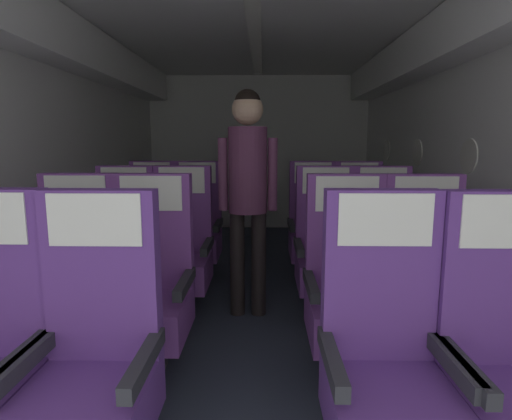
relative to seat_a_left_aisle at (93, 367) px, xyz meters
name	(u,v)px	position (x,y,z in m)	size (l,w,h in m)	color
ground	(253,308)	(0.55, 1.73, -0.48)	(3.51, 6.74, 0.02)	#2D3342
fuselage_shell	(254,98)	(0.55, 2.00, 1.18)	(3.39, 6.39, 2.33)	silver
seat_a_left_aisle	(93,367)	(0.00, 0.00, 0.00)	(0.47, 0.51, 1.12)	#38383D
seat_a_right_aisle	(510,372)	(1.53, 0.00, 0.00)	(0.47, 0.51, 1.12)	#38383D
seat_a_right_window	(385,367)	(1.09, 0.02, 0.00)	(0.47, 0.51, 1.12)	#38383D
seat_b_left_window	(75,288)	(-0.46, 0.85, 0.00)	(0.47, 0.51, 1.12)	#38383D
seat_b_left_aisle	(151,289)	(-0.01, 0.83, 0.00)	(0.47, 0.51, 1.12)	#38383D
seat_b_right_aisle	(426,292)	(1.55, 0.83, 0.00)	(0.47, 0.51, 1.12)	#38383D
seat_b_right_window	(347,291)	(1.10, 0.83, 0.00)	(0.47, 0.51, 1.12)	#38383D
seat_c_left_window	(124,252)	(-0.45, 1.66, 0.00)	(0.47, 0.51, 1.12)	#38383D
seat_c_left_aisle	(181,251)	(0.00, 1.68, 0.00)	(0.47, 0.51, 1.12)	#38383D
seat_c_right_aisle	(383,252)	(1.54, 1.68, 0.00)	(0.47, 0.51, 1.12)	#38383D
seat_c_right_window	(326,252)	(1.11, 1.67, 0.00)	(0.47, 0.51, 1.12)	#38383D
seat_d_left_window	(151,229)	(-0.45, 2.50, 0.00)	(0.47, 0.51, 1.12)	#38383D
seat_d_left_aisle	(197,230)	(-0.01, 2.49, 0.00)	(0.47, 0.51, 1.12)	#38383D
seat_d_right_aisle	(359,231)	(1.54, 2.48, 0.00)	(0.47, 0.51, 1.12)	#38383D
seat_d_right_window	(313,230)	(1.10, 2.50, 0.00)	(0.47, 0.51, 1.12)	#38383D
flight_attendant	(248,179)	(0.52, 1.59, 0.57)	(0.43, 0.28, 1.67)	black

